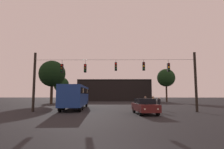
# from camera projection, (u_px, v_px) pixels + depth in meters

# --- Properties ---
(ground_plane) EXTENTS (168.00, 168.00, 0.00)m
(ground_plane) POSITION_uv_depth(u_px,v_px,m) (114.00, 106.00, 30.16)
(ground_plane) COLOR black
(ground_plane) RESTS_ON ground
(overhead_signal_span) EXTENTS (18.38, 0.44, 6.65)m
(overhead_signal_span) POSITION_uv_depth(u_px,v_px,m) (115.00, 77.00, 20.82)
(overhead_signal_span) COLOR black
(overhead_signal_span) RESTS_ON ground
(city_bus) EXTENTS (3.20, 11.14, 3.00)m
(city_bus) POSITION_uv_depth(u_px,v_px,m) (76.00, 95.00, 24.74)
(city_bus) COLOR navy
(city_bus) RESTS_ON ground
(car_near_right) EXTENTS (2.22, 4.47, 1.52)m
(car_near_right) POSITION_uv_depth(u_px,v_px,m) (145.00, 106.00, 18.12)
(car_near_right) COLOR #511919
(car_near_right) RESTS_ON ground
(pedestrian_crossing_left) EXTENTS (0.34, 0.42, 1.69)m
(pedestrian_crossing_left) POSITION_uv_depth(u_px,v_px,m) (145.00, 103.00, 21.83)
(pedestrian_crossing_left) COLOR black
(pedestrian_crossing_left) RESTS_ON ground
(pedestrian_crossing_center) EXTENTS (0.32, 0.41, 1.53)m
(pedestrian_crossing_center) POSITION_uv_depth(u_px,v_px,m) (159.00, 103.00, 23.08)
(pedestrian_crossing_center) COLOR black
(pedestrian_crossing_center) RESTS_ON ground
(pedestrian_crossing_right) EXTENTS (0.35, 0.42, 1.72)m
(pedestrian_crossing_right) POSITION_uv_depth(u_px,v_px,m) (153.00, 103.00, 21.16)
(pedestrian_crossing_right) COLOR black
(pedestrian_crossing_right) RESTS_ON ground
(corner_building) EXTENTS (21.19, 8.37, 6.21)m
(corner_building) POSITION_uv_depth(u_px,v_px,m) (114.00, 90.00, 56.69)
(corner_building) COLOR black
(corner_building) RESTS_ON ground
(tree_left_silhouette) EXTENTS (3.99, 3.99, 6.51)m
(tree_left_silhouette) POSITION_uv_depth(u_px,v_px,m) (61.00, 85.00, 49.39)
(tree_left_silhouette) COLOR black
(tree_left_silhouette) RESTS_ON ground
(tree_behind_building) EXTENTS (4.56, 4.56, 8.45)m
(tree_behind_building) POSITION_uv_depth(u_px,v_px,m) (166.00, 78.00, 47.72)
(tree_behind_building) COLOR #2D2116
(tree_behind_building) RESTS_ON ground
(tree_right_far) EXTENTS (5.28, 5.28, 8.74)m
(tree_right_far) POSITION_uv_depth(u_px,v_px,m) (52.00, 74.00, 37.63)
(tree_right_far) COLOR #2D2116
(tree_right_far) RESTS_ON ground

